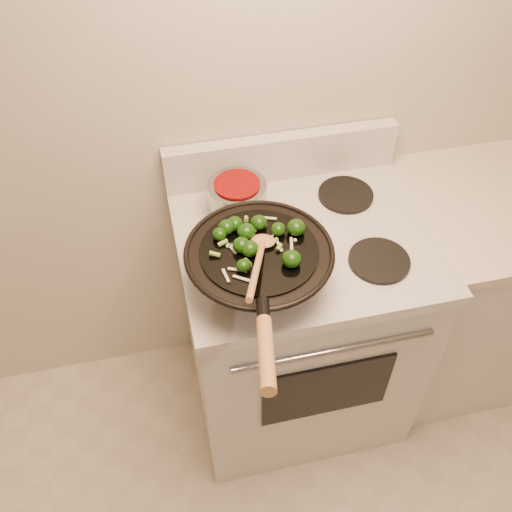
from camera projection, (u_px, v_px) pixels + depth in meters
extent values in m
plane|color=beige|center=(310.00, 65.00, 1.69)|extent=(3.50, 0.00, 3.50)
cube|color=silver|center=(297.00, 329.00, 2.09)|extent=(0.76, 0.64, 0.88)
cube|color=silver|center=(305.00, 241.00, 1.75)|extent=(0.78, 0.66, 0.04)
cube|color=silver|center=(282.00, 157.00, 1.88)|extent=(0.78, 0.05, 0.16)
cylinder|color=gray|center=(334.00, 351.00, 1.62)|extent=(0.60, 0.02, 0.02)
cube|color=black|center=(327.00, 391.00, 1.79)|extent=(0.42, 0.01, 0.28)
cylinder|color=black|center=(259.00, 281.00, 1.61)|extent=(0.18, 0.18, 0.01)
cylinder|color=black|center=(379.00, 261.00, 1.66)|extent=(0.18, 0.18, 0.01)
cylinder|color=black|center=(238.00, 211.00, 1.81)|extent=(0.18, 0.18, 0.01)
cylinder|color=black|center=(346.00, 195.00, 1.86)|extent=(0.18, 0.18, 0.01)
cube|color=silver|center=(496.00, 285.00, 2.23)|extent=(0.86, 0.60, 0.88)
torus|color=black|center=(259.00, 252.00, 1.52)|extent=(0.41, 0.41, 0.01)
cylinder|color=black|center=(259.00, 251.00, 1.52)|extent=(0.32, 0.32, 0.01)
cylinder|color=black|center=(263.00, 310.00, 1.33)|extent=(0.04, 0.07, 0.04)
cylinder|color=#AD7744|center=(266.00, 354.00, 1.22)|extent=(0.07, 0.22, 0.07)
ellipsoid|color=#113408|center=(246.00, 231.00, 1.53)|extent=(0.05, 0.05, 0.04)
cylinder|color=#45802E|center=(252.00, 234.00, 1.55)|extent=(0.02, 0.02, 0.01)
ellipsoid|color=#113408|center=(243.00, 266.00, 1.46)|extent=(0.04, 0.04, 0.03)
ellipsoid|color=#113408|center=(226.00, 227.00, 1.55)|extent=(0.05, 0.05, 0.04)
ellipsoid|color=#113408|center=(241.00, 245.00, 1.50)|extent=(0.05, 0.05, 0.04)
cylinder|color=#45802E|center=(247.00, 248.00, 1.51)|extent=(0.01, 0.02, 0.02)
ellipsoid|color=#113408|center=(278.00, 229.00, 1.54)|extent=(0.04, 0.04, 0.04)
ellipsoid|color=#113408|center=(291.00, 259.00, 1.46)|extent=(0.05, 0.05, 0.04)
ellipsoid|color=#113408|center=(235.00, 224.00, 1.56)|extent=(0.05, 0.05, 0.04)
cylinder|color=#45802E|center=(240.00, 226.00, 1.57)|extent=(0.02, 0.01, 0.02)
ellipsoid|color=#113408|center=(250.00, 249.00, 1.49)|extent=(0.05, 0.05, 0.04)
ellipsoid|color=#113408|center=(219.00, 234.00, 1.53)|extent=(0.04, 0.04, 0.03)
ellipsoid|color=#113408|center=(259.00, 222.00, 1.56)|extent=(0.05, 0.05, 0.04)
cylinder|color=#45802E|center=(264.00, 225.00, 1.57)|extent=(0.02, 0.02, 0.02)
ellipsoid|color=#113408|center=(296.00, 227.00, 1.54)|extent=(0.05, 0.05, 0.04)
cube|color=beige|center=(226.00, 276.00, 1.45)|extent=(0.01, 0.05, 0.00)
cube|color=beige|center=(237.00, 270.00, 1.46)|extent=(0.05, 0.03, 0.00)
cube|color=beige|center=(242.00, 279.00, 1.44)|extent=(0.05, 0.04, 0.00)
cube|color=beige|center=(235.00, 245.00, 1.52)|extent=(0.05, 0.01, 0.00)
cube|color=beige|center=(272.00, 237.00, 1.54)|extent=(0.04, 0.04, 0.00)
cube|color=beige|center=(232.00, 249.00, 1.51)|extent=(0.02, 0.04, 0.00)
cube|color=beige|center=(279.00, 245.00, 1.52)|extent=(0.01, 0.05, 0.00)
cube|color=beige|center=(268.00, 218.00, 1.59)|extent=(0.05, 0.02, 0.00)
cube|color=beige|center=(291.00, 245.00, 1.52)|extent=(0.02, 0.05, 0.00)
cylinder|color=olive|center=(215.00, 254.00, 1.49)|extent=(0.03, 0.02, 0.01)
cylinder|color=olive|center=(274.00, 241.00, 1.53)|extent=(0.02, 0.03, 0.02)
cylinder|color=olive|center=(223.00, 243.00, 1.52)|extent=(0.02, 0.03, 0.01)
cylinder|color=olive|center=(246.00, 219.00, 1.58)|extent=(0.03, 0.02, 0.02)
cylinder|color=olive|center=(248.00, 262.00, 1.47)|extent=(0.02, 0.02, 0.01)
cylinder|color=olive|center=(279.00, 247.00, 1.51)|extent=(0.02, 0.03, 0.02)
sphere|color=beige|center=(295.00, 240.00, 1.53)|extent=(0.01, 0.01, 0.01)
sphere|color=beige|center=(280.00, 226.00, 1.57)|extent=(0.01, 0.01, 0.01)
sphere|color=beige|center=(268.00, 239.00, 1.54)|extent=(0.01, 0.01, 0.01)
sphere|color=beige|center=(265.00, 243.00, 1.53)|extent=(0.01, 0.01, 0.01)
sphere|color=beige|center=(255.00, 230.00, 1.56)|extent=(0.01, 0.01, 0.01)
ellipsoid|color=#AD7744|center=(263.00, 241.00, 1.52)|extent=(0.08, 0.07, 0.02)
cylinder|color=#AD7744|center=(256.00, 269.00, 1.40)|extent=(0.11, 0.26, 0.10)
cylinder|color=gray|center=(237.00, 197.00, 1.76)|extent=(0.18, 0.18, 0.10)
cylinder|color=#720505|center=(237.00, 184.00, 1.73)|extent=(0.14, 0.14, 0.01)
cylinder|color=black|center=(231.00, 219.00, 1.63)|extent=(0.05, 0.11, 0.02)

